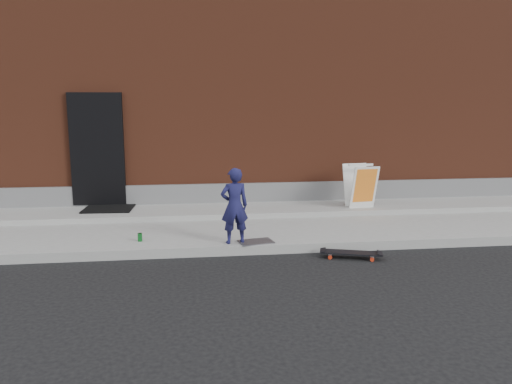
{
  "coord_description": "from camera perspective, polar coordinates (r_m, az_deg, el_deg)",
  "views": [
    {
      "loc": [
        -0.69,
        -7.36,
        2.33
      ],
      "look_at": [
        0.34,
        0.8,
        0.85
      ],
      "focal_mm": 35.0,
      "sensor_mm": 36.0,
      "label": 1
    }
  ],
  "objects": [
    {
      "name": "sidewalk",
      "position": [
        9.17,
        -2.67,
        -4.04
      ],
      "size": [
        20.0,
        3.0,
        0.15
      ],
      "primitive_type": "cube",
      "color": "gray",
      "rests_on": "ground"
    },
    {
      "name": "utility_plate",
      "position": [
        7.92,
        -0.01,
        -5.7
      ],
      "size": [
        0.59,
        0.44,
        0.02
      ],
      "primitive_type": "cube",
      "rotation": [
        0.0,
        0.0,
        0.21
      ],
      "color": "#55555A",
      "rests_on": "sidewalk"
    },
    {
      "name": "ground",
      "position": [
        7.75,
        -1.77,
        -7.29
      ],
      "size": [
        80.0,
        80.0,
        0.0
      ],
      "primitive_type": "plane",
      "color": "black",
      "rests_on": "ground"
    },
    {
      "name": "child",
      "position": [
        7.75,
        -2.48,
        -1.59
      ],
      "size": [
        0.47,
        0.34,
        1.19
      ],
      "primitive_type": "imported",
      "rotation": [
        0.0,
        0.0,
        3.28
      ],
      "color": "#181844",
      "rests_on": "sidewalk"
    },
    {
      "name": "pizza_sign",
      "position": [
        10.19,
        11.86,
        0.71
      ],
      "size": [
        0.6,
        0.68,
        0.87
      ],
      "color": "white",
      "rests_on": "apron"
    },
    {
      "name": "apron",
      "position": [
        10.01,
        -3.09,
        -2.09
      ],
      "size": [
        20.0,
        1.2,
        0.1
      ],
      "primitive_type": "cube",
      "color": "gray",
      "rests_on": "sidewalk"
    },
    {
      "name": "skateboard",
      "position": [
        7.73,
        10.8,
        -6.88
      ],
      "size": [
        0.92,
        0.49,
        0.1
      ],
      "color": "#B62A12",
      "rests_on": "ground"
    },
    {
      "name": "building",
      "position": [
        14.37,
        -4.54,
        10.84
      ],
      "size": [
        20.0,
        8.1,
        5.0
      ],
      "color": "#612C1A",
      "rests_on": "ground"
    },
    {
      "name": "soda_can",
      "position": [
        8.17,
        -13.13,
        -5.06
      ],
      "size": [
        0.09,
        0.09,
        0.13
      ],
      "primitive_type": "cylinder",
      "rotation": [
        0.0,
        0.0,
        0.23
      ],
      "color": "#177329",
      "rests_on": "sidewalk"
    },
    {
      "name": "doormat",
      "position": [
        10.26,
        -16.5,
        -1.84
      ],
      "size": [
        0.98,
        0.81,
        0.03
      ],
      "primitive_type": "cube",
      "rotation": [
        0.0,
        0.0,
        -0.06
      ],
      "color": "black",
      "rests_on": "apron"
    }
  ]
}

